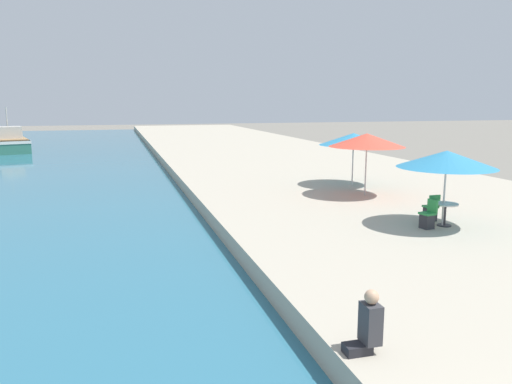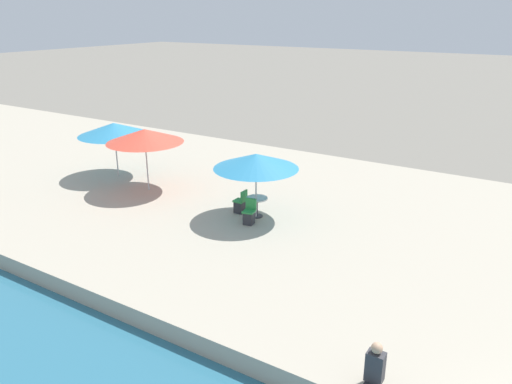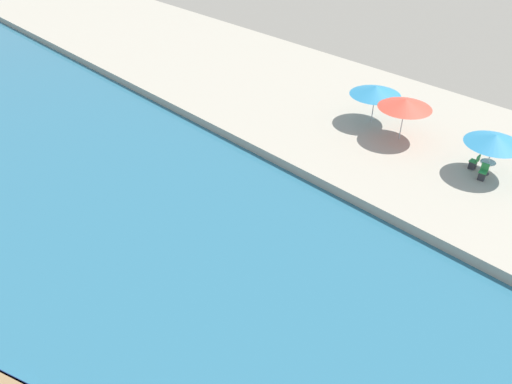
{
  "view_description": "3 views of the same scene",
  "coord_description": "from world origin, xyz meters",
  "px_view_note": "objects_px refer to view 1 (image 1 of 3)",
  "views": [
    {
      "loc": [
        -3.22,
        -2.16,
        4.54
      ],
      "look_at": [
        1.5,
        14.46,
        1.4
      ],
      "focal_mm": 35.0,
      "sensor_mm": 36.0,
      "label": 1
    },
    {
      "loc": [
        -7.64,
        2.16,
        7.74
      ],
      "look_at": [
        6.77,
        11.14,
        1.6
      ],
      "focal_mm": 35.0,
      "sensor_mm": 36.0,
      "label": 2
    },
    {
      "loc": [
        -18.24,
        3.34,
        15.22
      ],
      "look_at": [
        -4.0,
        18.0,
        1.2
      ],
      "focal_mm": 35.0,
      "sensor_mm": 36.0,
      "label": 3
    }
  ],
  "objects_px": {
    "cafe_umbrella_striped": "(354,139)",
    "cafe_table": "(445,210)",
    "fishing_boat_mid": "(9,142)",
    "cafe_chair_right": "(428,218)",
    "cafe_umbrella_pink": "(447,159)",
    "person_at_quay": "(368,325)",
    "cafe_umbrella_white": "(367,140)",
    "cafe_chair_left": "(431,211)"
  },
  "relations": [
    {
      "from": "fishing_boat_mid",
      "to": "cafe_umbrella_striped",
      "type": "bearing_deg",
      "value": -70.32
    },
    {
      "from": "fishing_boat_mid",
      "to": "cafe_umbrella_white",
      "type": "bearing_deg",
      "value": -73.38
    },
    {
      "from": "fishing_boat_mid",
      "to": "cafe_umbrella_white",
      "type": "relative_size",
      "value": 2.84
    },
    {
      "from": "cafe_chair_left",
      "to": "cafe_chair_right",
      "type": "distance_m",
      "value": 1.1
    },
    {
      "from": "fishing_boat_mid",
      "to": "cafe_chair_left",
      "type": "relative_size",
      "value": 9.94
    },
    {
      "from": "cafe_umbrella_pink",
      "to": "cafe_chair_left",
      "type": "height_order",
      "value": "cafe_umbrella_pink"
    },
    {
      "from": "fishing_boat_mid",
      "to": "cafe_umbrella_white",
      "type": "height_order",
      "value": "fishing_boat_mid"
    },
    {
      "from": "fishing_boat_mid",
      "to": "cafe_chair_right",
      "type": "distance_m",
      "value": 41.73
    },
    {
      "from": "fishing_boat_mid",
      "to": "cafe_chair_right",
      "type": "bearing_deg",
      "value": -78.35
    },
    {
      "from": "fishing_boat_mid",
      "to": "cafe_umbrella_pink",
      "type": "distance_m",
      "value": 41.97
    },
    {
      "from": "cafe_umbrella_striped",
      "to": "cafe_table",
      "type": "relative_size",
      "value": 4.03
    },
    {
      "from": "cafe_umbrella_striped",
      "to": "cafe_chair_left",
      "type": "bearing_deg",
      "value": -96.02
    },
    {
      "from": "cafe_table",
      "to": "cafe_umbrella_striped",
      "type": "bearing_deg",
      "value": 84.64
    },
    {
      "from": "person_at_quay",
      "to": "cafe_chair_right",
      "type": "bearing_deg",
      "value": 49.39
    },
    {
      "from": "cafe_chair_left",
      "to": "person_at_quay",
      "type": "xyz_separation_m",
      "value": [
        -6.34,
        -7.43,
        0.14
      ]
    },
    {
      "from": "cafe_umbrella_pink",
      "to": "cafe_umbrella_white",
      "type": "distance_m",
      "value": 5.51
    },
    {
      "from": "cafe_umbrella_striped",
      "to": "cafe_umbrella_white",
      "type": "bearing_deg",
      "value": -104.79
    },
    {
      "from": "cafe_umbrella_striped",
      "to": "person_at_quay",
      "type": "relative_size",
      "value": 3.09
    },
    {
      "from": "fishing_boat_mid",
      "to": "cafe_umbrella_pink",
      "type": "xyz_separation_m",
      "value": [
        19.34,
        -37.2,
        1.93
      ]
    },
    {
      "from": "cafe_table",
      "to": "cafe_umbrella_white",
      "type": "bearing_deg",
      "value": 89.11
    },
    {
      "from": "cafe_umbrella_pink",
      "to": "person_at_quay",
      "type": "height_order",
      "value": "cafe_umbrella_pink"
    },
    {
      "from": "cafe_umbrella_pink",
      "to": "cafe_umbrella_striped",
      "type": "relative_size",
      "value": 0.95
    },
    {
      "from": "fishing_boat_mid",
      "to": "person_at_quay",
      "type": "xyz_separation_m",
      "value": [
        13.07,
        -43.88,
        0.22
      ]
    },
    {
      "from": "cafe_umbrella_striped",
      "to": "cafe_table",
      "type": "height_order",
      "value": "cafe_umbrella_striped"
    },
    {
      "from": "cafe_umbrella_pink",
      "to": "cafe_umbrella_white",
      "type": "height_order",
      "value": "cafe_umbrella_white"
    },
    {
      "from": "cafe_chair_right",
      "to": "person_at_quay",
      "type": "relative_size",
      "value": 0.87
    },
    {
      "from": "cafe_umbrella_pink",
      "to": "cafe_table",
      "type": "distance_m",
      "value": 1.63
    },
    {
      "from": "cafe_umbrella_white",
      "to": "cafe_umbrella_striped",
      "type": "bearing_deg",
      "value": 75.21
    },
    {
      "from": "cafe_umbrella_pink",
      "to": "cafe_umbrella_striped",
      "type": "distance_m",
      "value": 8.08
    },
    {
      "from": "cafe_umbrella_white",
      "to": "cafe_chair_left",
      "type": "relative_size",
      "value": 3.5
    },
    {
      "from": "cafe_umbrella_striped",
      "to": "cafe_umbrella_pink",
      "type": "bearing_deg",
      "value": -96.01
    },
    {
      "from": "cafe_table",
      "to": "cafe_chair_right",
      "type": "relative_size",
      "value": 0.88
    },
    {
      "from": "cafe_umbrella_white",
      "to": "cafe_chair_left",
      "type": "height_order",
      "value": "cafe_umbrella_white"
    },
    {
      "from": "person_at_quay",
      "to": "cafe_chair_left",
      "type": "bearing_deg",
      "value": 49.52
    },
    {
      "from": "cafe_umbrella_white",
      "to": "cafe_umbrella_striped",
      "type": "relative_size",
      "value": 0.99
    },
    {
      "from": "cafe_umbrella_striped",
      "to": "cafe_chair_right",
      "type": "bearing_deg",
      "value": -100.21
    },
    {
      "from": "fishing_boat_mid",
      "to": "person_at_quay",
      "type": "relative_size",
      "value": 8.68
    },
    {
      "from": "fishing_boat_mid",
      "to": "cafe_chair_left",
      "type": "distance_m",
      "value": 41.3
    },
    {
      "from": "fishing_boat_mid",
      "to": "cafe_umbrella_striped",
      "type": "xyz_separation_m",
      "value": [
        20.18,
        -29.17,
        1.96
      ]
    },
    {
      "from": "person_at_quay",
      "to": "cafe_umbrella_white",
      "type": "bearing_deg",
      "value": 62.14
    },
    {
      "from": "fishing_boat_mid",
      "to": "person_at_quay",
      "type": "bearing_deg",
      "value": -88.42
    },
    {
      "from": "fishing_boat_mid",
      "to": "cafe_umbrella_striped",
      "type": "height_order",
      "value": "fishing_boat_mid"
    }
  ]
}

